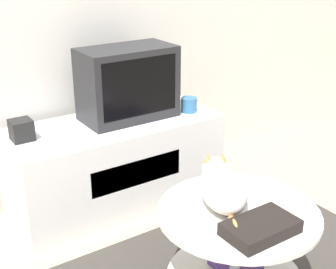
{
  "coord_description": "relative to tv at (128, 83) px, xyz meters",
  "views": [
    {
      "loc": [
        -1.17,
        -1.14,
        1.45
      ],
      "look_at": [
        -0.0,
        0.6,
        0.59
      ],
      "focal_mm": 50.0,
      "sensor_mm": 36.0,
      "label": 1
    }
  ],
  "objects": [
    {
      "name": "cat",
      "position": [
        -0.08,
        -0.93,
        -0.21
      ],
      "size": [
        0.33,
        0.51,
        0.14
      ],
      "rotation": [
        0.0,
        0.0,
        1.06
      ],
      "color": "silver",
      "rests_on": "coffee_table"
    },
    {
      "name": "mug",
      "position": [
        0.35,
        -0.11,
        -0.16
      ],
      "size": [
        0.09,
        0.09,
        0.08
      ],
      "color": "teal",
      "rests_on": "tv_stand"
    },
    {
      "name": "coffee_table",
      "position": [
        -0.08,
        -1.02,
        -0.44
      ],
      "size": [
        0.66,
        0.66,
        0.43
      ],
      "color": "#B2B2B7",
      "rests_on": "rug"
    },
    {
      "name": "tv_stand",
      "position": [
        -0.11,
        -0.02,
        -0.46
      ],
      "size": [
        1.2,
        0.51,
        0.52
      ],
      "color": "white",
      "rests_on": "ground_plane"
    },
    {
      "name": "dvd_box",
      "position": [
        -0.12,
        -1.19,
        -0.25
      ],
      "size": [
        0.27,
        0.17,
        0.05
      ],
      "color": "black",
      "rests_on": "coffee_table"
    },
    {
      "name": "tv",
      "position": [
        0.0,
        0.0,
        0.0
      ],
      "size": [
        0.52,
        0.28,
        0.41
      ],
      "color": "#232326",
      "rests_on": "tv_stand"
    },
    {
      "name": "speaker",
      "position": [
        -0.61,
        0.01,
        -0.15
      ],
      "size": [
        0.11,
        0.11,
        0.11
      ],
      "color": "black",
      "rests_on": "tv_stand"
    }
  ]
}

